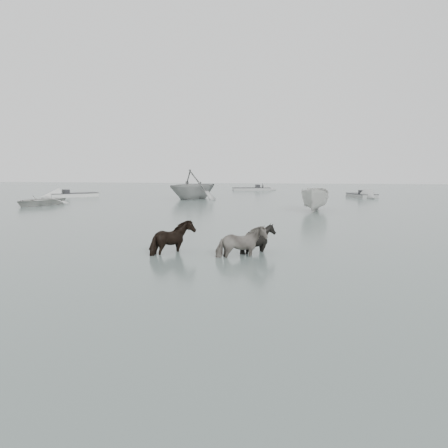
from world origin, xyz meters
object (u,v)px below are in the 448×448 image
Objects in this scene: pony_black at (258,233)px; rowboat_lead at (39,199)px; pony_pinto at (241,236)px; pony_dark at (173,233)px.

rowboat_lead is at bearing 48.80° from pony_black.
pony_pinto is 2.31m from pony_dark.
pony_pinto is 1.15× the size of pony_dark.
pony_dark is (-2.29, 0.29, 0.02)m from pony_pinto.
pony_black is (0.49, 0.93, -0.04)m from pony_pinto.
pony_dark is 22.71m from rowboat_lead.
pony_pinto is 0.36× the size of rowboat_lead.
pony_pinto reaches higher than pony_black.
rowboat_lead is at bearing 19.56° from pony_pinto.
pony_dark reaches higher than pony_black.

